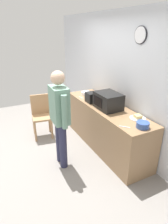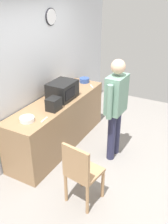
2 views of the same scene
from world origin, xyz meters
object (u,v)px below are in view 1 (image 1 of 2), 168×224
Objects in this scene: fork_utensil at (125,127)px; person_standing at (60,114)px; sandwich_plate at (138,118)px; wooden_chair at (41,114)px; microwave at (108,101)px; salad_bowl at (143,125)px; cereal_bowl at (86,93)px; spoon_utensil at (81,97)px; toaster at (91,97)px.

person_standing is (-0.71, -0.78, 0.10)m from fork_utensil.
sandwich_plate reaches higher than wooden_chair.
microwave reaches higher than fork_utensil.
salad_bowl reaches higher than cereal_bowl.
cereal_bowl is 1.25× the size of spoon_utensil.
microwave is 0.65m from sandwich_plate.
sandwich_plate is 1.09m from toaster.
microwave is at bearing -177.02° from salad_bowl.
sandwich_plate is at bearing 64.03° from person_standing.
person_standing is at bearing -129.97° from salad_bowl.
sandwich_plate is 0.32m from salad_bowl.
microwave is 0.94m from cereal_bowl.
wooden_chair is (-1.18, -0.02, -0.46)m from person_standing.
person_standing is at bearing -87.82° from microwave.
spoon_utensil is 1.14m from person_standing.
fork_utensil is (1.68, -0.20, -0.03)m from cereal_bowl.
wooden_chair is (-1.15, -0.99, -0.51)m from microwave.
sandwich_plate is at bearing 16.82° from toaster.
toaster is 0.35m from spoon_utensil.
sandwich_plate is at bearing 15.15° from spoon_utensil.
sandwich_plate reaches higher than fork_utensil.
fork_utensil is (1.19, -0.07, -0.10)m from toaster.
toaster is 0.13× the size of person_standing.
sandwich_plate is 1.54m from cereal_bowl.
sandwich_plate is 1.56× the size of spoon_utensil.
fork_utensil is at bearing -119.94° from salad_bowl.
cereal_bowl is at bearing 128.08° from spoon_utensil.
fork_utensil is at bearing 47.51° from person_standing.
salad_bowl reaches higher than sandwich_plate.
sandwich_plate is at bearing 18.11° from microwave.
spoon_utensil is (-0.34, -0.06, -0.10)m from toaster.
spoon_utensil is at bearing -164.85° from sandwich_plate.
person_standing is at bearing -45.48° from cereal_bowl.
wooden_chair is (-1.75, -1.18, -0.38)m from sandwich_plate.
person_standing is (-0.85, -1.01, 0.05)m from salad_bowl.
spoon_utensil is at bearing 135.91° from person_standing.
cereal_bowl is 1.69m from fork_utensil.
toaster is (-1.33, -0.16, 0.05)m from salad_bowl.
spoon_utensil is 0.10× the size of person_standing.
salad_bowl is 1.16× the size of fork_utensil.
cereal_bowl is 0.23× the size of wooden_chair.
sandwich_plate is at bearing 34.10° from wooden_chair.
microwave is at bearing 40.73° from wooden_chair.
cereal_bowl is 0.25m from spoon_utensil.
toaster is (-1.04, -0.32, 0.08)m from sandwich_plate.
person_standing is at bearing -132.49° from fork_utensil.
spoon_utensil is 0.96m from wooden_chair.
toaster reaches higher than spoon_utensil.
toaster reaches higher than wooden_chair.
wooden_chair is at bearing -129.05° from toaster.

